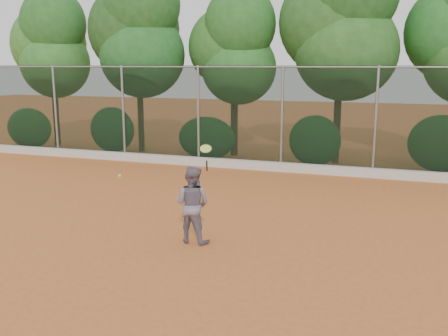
% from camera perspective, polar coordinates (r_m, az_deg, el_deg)
% --- Properties ---
extents(ground, '(80.00, 80.00, 0.00)m').
position_cam_1_polar(ground, '(10.60, -1.76, -7.68)').
color(ground, '#C1672D').
rests_on(ground, ground).
extents(concrete_curb, '(24.00, 0.20, 0.30)m').
position_cam_1_polar(concrete_curb, '(16.89, 6.38, 0.14)').
color(concrete_curb, beige).
rests_on(concrete_curb, ground).
extents(tennis_player, '(0.82, 0.67, 1.56)m').
position_cam_1_polar(tennis_player, '(10.01, -3.65, -4.17)').
color(tennis_player, slate).
rests_on(tennis_player, ground).
extents(chainlink_fence, '(24.09, 0.09, 3.50)m').
position_cam_1_polar(chainlink_fence, '(16.81, 6.64, 5.97)').
color(chainlink_fence, black).
rests_on(chainlink_fence, ground).
extents(foliage_backdrop, '(23.70, 3.63, 7.55)m').
position_cam_1_polar(foliage_backdrop, '(18.80, 6.48, 14.34)').
color(foliage_backdrop, '#45281A').
rests_on(foliage_backdrop, ground).
extents(tennis_racket, '(0.33, 0.30, 0.56)m').
position_cam_1_polar(tennis_racket, '(9.60, -2.10, 1.99)').
color(tennis_racket, black).
rests_on(tennis_racket, ground).
extents(tennis_ball_in_flight, '(0.06, 0.06, 0.06)m').
position_cam_1_polar(tennis_ball_in_flight, '(10.01, -11.82, -0.86)').
color(tennis_ball_in_flight, '#C3E734').
rests_on(tennis_ball_in_flight, ground).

